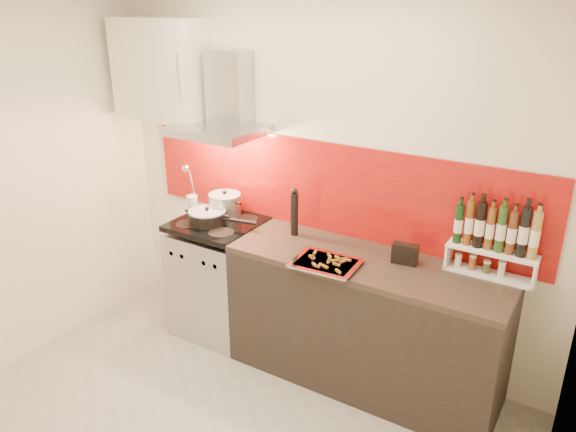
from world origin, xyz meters
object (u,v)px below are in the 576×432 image
Objects in this scene: range_stove at (220,278)px; pepper_mill at (294,213)px; counter at (364,322)px; saute_pan at (208,217)px; baking_tray at (326,263)px; stock_pot at (225,205)px.

range_stove is 2.66× the size of pepper_mill.
range_stove is 1.20m from counter.
counter is (1.20, 0.00, 0.01)m from range_stove.
saute_pan is 1.05m from baking_tray.
pepper_mill is 0.81× the size of baking_tray.
saute_pan reaches higher than counter.
baking_tray reaches higher than range_stove.
counter is 0.54m from baking_tray.
saute_pan is at bearing -165.01° from pepper_mill.
stock_pot is 0.71× the size of pepper_mill.
saute_pan is (-1.23, -0.06, 0.51)m from counter.
baking_tray is (-0.20, -0.20, 0.47)m from counter.
stock_pot is 1.06m from baking_tray.
saute_pan reaches higher than baking_tray.
saute_pan is (-0.02, -0.17, -0.04)m from stock_pot.
baking_tray is at bearing -16.83° from stock_pot.
saute_pan is 0.66m from pepper_mill.
range_stove is at bearing -169.32° from pepper_mill.
stock_pot is at bearing 179.61° from pepper_mill.
pepper_mill is at bearing -0.39° from stock_pot.
baking_tray is at bearing -36.38° from pepper_mill.
stock_pot is (-1.21, 0.11, 0.55)m from counter.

